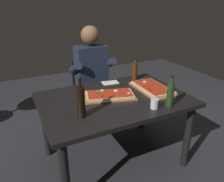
# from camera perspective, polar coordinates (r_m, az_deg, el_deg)

# --- Properties ---
(ground_plane) EXTENTS (6.40, 6.40, 0.00)m
(ground_plane) POSITION_cam_1_polar(r_m,az_deg,el_deg) (2.49, 0.53, -17.40)
(ground_plane) COLOR #2D2D33
(dining_table) EXTENTS (1.40, 0.96, 0.74)m
(dining_table) POSITION_cam_1_polar(r_m,az_deg,el_deg) (2.13, 0.60, -4.08)
(dining_table) COLOR black
(dining_table) RESTS_ON ground_plane
(pizza_rectangular_front) EXTENTS (0.54, 0.38, 0.05)m
(pizza_rectangular_front) POSITION_cam_1_polar(r_m,az_deg,el_deg) (2.09, -0.65, -1.12)
(pizza_rectangular_front) COLOR olive
(pizza_rectangular_front) RESTS_ON dining_table
(pizza_rectangular_left) EXTENTS (0.30, 0.51, 0.05)m
(pizza_rectangular_left) POSITION_cam_1_polar(r_m,az_deg,el_deg) (2.29, 10.63, 0.76)
(pizza_rectangular_left) COLOR olive
(pizza_rectangular_left) RESTS_ON dining_table
(wine_bottle_dark) EXTENTS (0.07, 0.07, 0.33)m
(wine_bottle_dark) POSITION_cam_1_polar(r_m,az_deg,el_deg) (1.72, -8.20, -2.76)
(wine_bottle_dark) COLOR black
(wine_bottle_dark) RESTS_ON dining_table
(oil_bottle_amber) EXTENTS (0.06, 0.06, 0.26)m
(oil_bottle_amber) POSITION_cam_1_polar(r_m,az_deg,el_deg) (2.54, 6.02, 5.26)
(oil_bottle_amber) COLOR #47230F
(oil_bottle_amber) RESTS_ON dining_table
(vinegar_bottle_green) EXTENTS (0.06, 0.06, 0.28)m
(vinegar_bottle_green) POSITION_cam_1_polar(r_m,az_deg,el_deg) (1.95, 15.10, -0.73)
(vinegar_bottle_green) COLOR #233819
(vinegar_bottle_green) RESTS_ON dining_table
(tumbler_near_camera) EXTENTS (0.07, 0.07, 0.09)m
(tumbler_near_camera) POSITION_cam_1_polar(r_m,az_deg,el_deg) (1.90, 11.12, -3.31)
(tumbler_near_camera) COLOR silver
(tumbler_near_camera) RESTS_ON dining_table
(napkin_cutlery_set) EXTENTS (0.19, 0.13, 0.01)m
(napkin_cutlery_set) POSITION_cam_1_polar(r_m,az_deg,el_deg) (2.45, -0.46, 2.22)
(napkin_cutlery_set) COLOR white
(napkin_cutlery_set) RESTS_ON dining_table
(diner_chair) EXTENTS (0.44, 0.44, 0.87)m
(diner_chair) POSITION_cam_1_polar(r_m,az_deg,el_deg) (2.93, -5.76, 0.32)
(diner_chair) COLOR black
(diner_chair) RESTS_ON ground_plane
(seated_diner) EXTENTS (0.53, 0.41, 1.33)m
(seated_diner) POSITION_cam_1_polar(r_m,az_deg,el_deg) (2.74, -5.07, 4.39)
(seated_diner) COLOR #23232D
(seated_diner) RESTS_ON ground_plane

